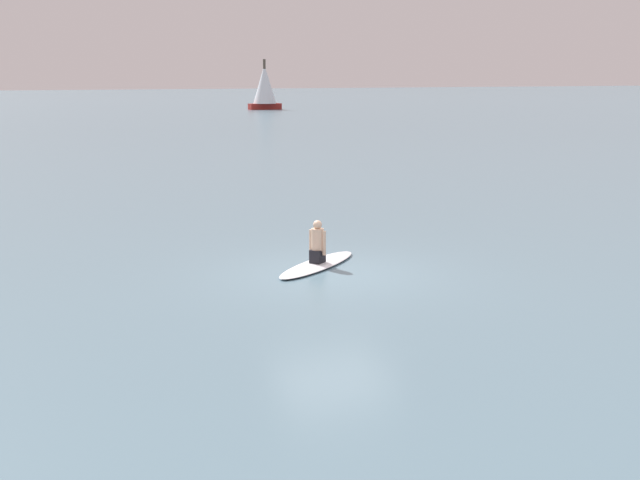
{
  "coord_description": "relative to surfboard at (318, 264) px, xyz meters",
  "views": [
    {
      "loc": [
        -15.17,
        6.62,
        4.13
      ],
      "look_at": [
        0.8,
        -0.04,
        0.57
      ],
      "focal_mm": 45.55,
      "sensor_mm": 36.0,
      "label": 1
    }
  ],
  "objects": [
    {
      "name": "ground_plane",
      "position": [
        -0.74,
        -0.05,
        -0.04
      ],
      "size": [
        400.0,
        400.0,
        0.0
      ],
      "primitive_type": "plane",
      "color": "slate"
    },
    {
      "name": "surfboard",
      "position": [
        0.0,
        0.0,
        0.0
      ],
      "size": [
        2.4,
        2.77,
        0.08
      ],
      "primitive_type": "ellipsoid",
      "rotation": [
        0.0,
        0.0,
        2.24
      ],
      "color": "white",
      "rests_on": "ground"
    },
    {
      "name": "person_paddler",
      "position": [
        0.0,
        0.0,
        0.47
      ],
      "size": [
        0.39,
        0.4,
        0.94
      ],
      "rotation": [
        0.0,
        0.0,
        2.24
      ],
      "color": "black",
      "rests_on": "surfboard"
    },
    {
      "name": "sailboat_center_horizon",
      "position": [
        74.48,
        -24.14,
        2.64
      ],
      "size": [
        2.8,
        3.85,
        5.71
      ],
      "rotation": [
        0.0,
        0.0,
        -1.52
      ],
      "color": "maroon",
      "rests_on": "ground"
    }
  ]
}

